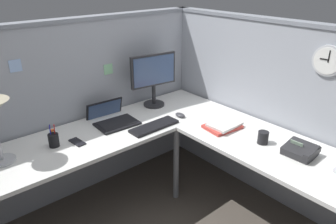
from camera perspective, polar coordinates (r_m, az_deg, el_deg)
ground_plane at (r=2.92m, az=1.13°, el=-17.46°), size 6.80×6.80×0.00m
cubicle_wall_back at (r=2.96m, az=-15.47°, el=0.41°), size 2.57×0.12×1.58m
cubicle_wall_right at (r=2.93m, az=17.61°, el=-0.05°), size 0.12×2.37×1.58m
desk at (r=2.43m, az=-0.59°, el=-8.28°), size 2.35×2.15×0.73m
monitor at (r=3.01m, az=-2.58°, el=6.37°), size 0.46×0.20×0.50m
laptop at (r=2.82m, az=-9.96°, el=-1.09°), size 0.36×0.40×0.22m
keyboard at (r=2.67m, az=-2.40°, el=-2.50°), size 0.43×0.15×0.02m
computer_mouse at (r=2.86m, az=2.16°, el=-0.54°), size 0.06×0.10×0.03m
pen_cup at (r=2.52m, az=-19.56°, el=-4.67°), size 0.08×0.08×0.18m
cell_phone at (r=2.54m, az=-15.75°, el=-5.13°), size 0.08×0.15×0.01m
office_phone at (r=2.45m, az=22.44°, el=-6.38°), size 0.19×0.21×0.11m
book_stack at (r=2.69m, az=9.75°, el=-2.39°), size 0.30×0.24×0.04m
coffee_mug at (r=2.52m, az=16.45°, el=-4.35°), size 0.08×0.08×0.10m
wall_clock at (r=2.54m, az=26.43°, el=8.12°), size 0.04×0.22×0.22m
pinned_note_leftmost at (r=2.61m, az=-25.39°, el=7.39°), size 0.09×0.00×0.09m
pinned_note_rightmost at (r=2.93m, az=-10.52°, el=7.45°), size 0.09×0.00×0.09m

